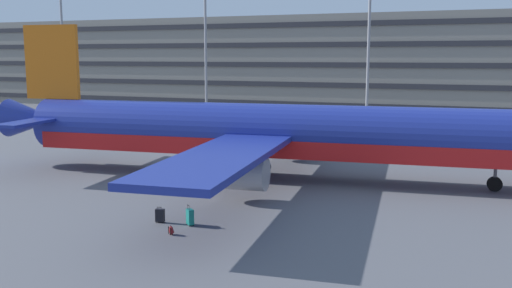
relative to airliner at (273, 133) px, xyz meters
The scene contains 9 objects.
ground_plane 3.15m from the airliner, 15.91° to the left, with size 600.00×600.00×0.00m, color #5B5B60.
terminal_structure 51.95m from the airliner, 89.44° to the left, with size 166.28×17.80×14.16m.
airliner is the anchor object (origin of this frame).
light_mast_far_left 60.83m from the airliner, 142.51° to the left, with size 1.80×0.50×21.29m.
light_mast_left 43.98m from the airliner, 122.17° to the left, with size 1.80×0.50×18.99m.
light_mast_center_left 38.11m from the airliner, 90.41° to the left, with size 1.80×0.50×24.02m.
suitcase_large 12.09m from the airliner, 90.98° to the right, with size 0.52×0.51×1.04m.
suitcase_black 12.36m from the airliner, 98.69° to the right, with size 0.46×0.30×0.83m.
backpack_red 13.76m from the airliner, 91.37° to the right, with size 0.40×0.36×0.47m.
Camera 1 is at (12.12, -35.99, 8.27)m, focal length 39.76 mm.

